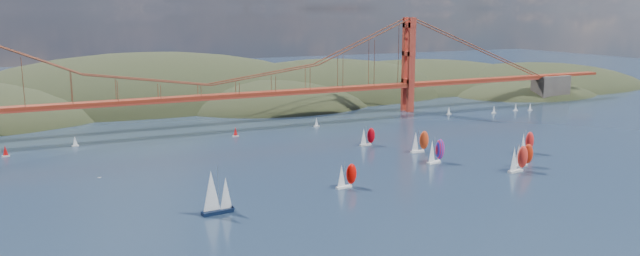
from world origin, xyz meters
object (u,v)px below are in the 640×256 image
Objects in this scene: sloop_navy at (216,193)px; racer_0 at (346,175)px; racer_3 at (420,141)px; racer_4 at (526,142)px; racer_2 at (523,155)px; racer_rwb at (436,151)px; racer_5 at (367,136)px; racer_1 at (518,158)px.

sloop_navy is 48.46m from racer_0.
racer_4 is at bearing -32.24° from racer_3.
racer_2 is at bearing -5.35° from sloop_navy.
racer_rwb is (-27.07, 19.05, 0.35)m from racer_2.
racer_3 is 24.95m from racer_5.
sloop_navy is 1.51× the size of racer_2.
sloop_navy is at bearing -178.47° from racer_0.
racer_3 is (-14.66, 42.77, -0.34)m from racer_1.
racer_2 is 68.43m from racer_5.
racer_2 is at bearing -62.86° from racer_3.
racer_1 is 1.06× the size of racer_4.
racer_0 is (47.78, 7.80, -2.24)m from sloop_navy.
racer_5 is at bearing 127.90° from racer_4.
racer_4 is (16.87, 16.00, 0.20)m from racer_2.
racer_1 is at bearing -64.58° from racer_rwb.
racer_1 is at bearing -15.32° from racer_0.
racer_3 is at bearing 61.25° from racer_rwb.
racer_2 is (122.90, 4.07, -1.92)m from sloop_navy.
racer_4 is (24.26, 21.26, -0.28)m from racer_1.
sloop_navy is at bearing -179.99° from racer_rwb.
racer_5 is (-35.51, 58.50, -0.48)m from racer_2.
racer_2 is 1.12× the size of racer_5.
racer_0 is at bearing 164.14° from racer_1.
racer_2 is (75.12, -3.74, 0.32)m from racer_0.
racer_1 is 1.23× the size of racer_5.
sloop_navy is 115.51m from racer_1.
sloop_navy reaches higher than racer_rwb.
sloop_navy is at bearing -172.32° from racer_2.
sloop_navy is 98.59m from racer_rwb.
racer_3 is at bearing -62.25° from racer_5.
racer_5 is (87.39, 62.56, -2.40)m from sloop_navy.
racer_1 is at bearing -7.84° from sloop_navy.
racer_1 is 31.28m from racer_rwb.
racer_rwb reaches higher than racer_3.
racer_0 is at bearing 2.03° from sloop_navy.
racer_0 is 92.80m from racer_4.
racer_4 is 67.45m from racer_5.
racer_0 is 0.90× the size of racer_3.
racer_3 is at bearing 126.25° from racer_2.
racer_1 is at bearing -151.81° from racer_4.
racer_3 is at bearing 138.04° from racer_4.
racer_0 is 75.21m from racer_2.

